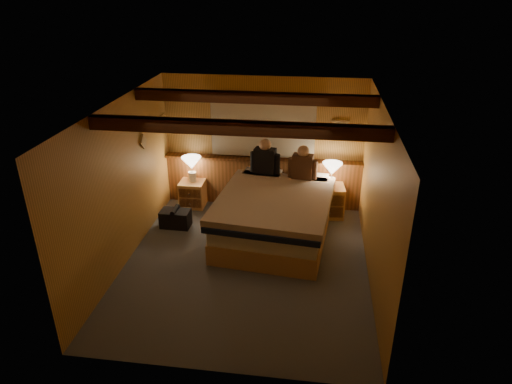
% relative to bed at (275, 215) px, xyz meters
% --- Properties ---
extents(floor, '(4.20, 4.20, 0.00)m').
position_rel_bed_xyz_m(floor, '(-0.35, -0.86, -0.40)').
color(floor, '#565D67').
rests_on(floor, ground).
extents(ceiling, '(4.20, 4.20, 0.00)m').
position_rel_bed_xyz_m(ceiling, '(-0.35, -0.86, 2.00)').
color(ceiling, tan).
rests_on(ceiling, wall_back).
extents(wall_back, '(3.60, 0.00, 3.60)m').
position_rel_bed_xyz_m(wall_back, '(-0.35, 1.24, 0.80)').
color(wall_back, gold).
rests_on(wall_back, floor).
extents(wall_left, '(0.00, 4.20, 4.20)m').
position_rel_bed_xyz_m(wall_left, '(-2.15, -0.86, 0.80)').
color(wall_left, gold).
rests_on(wall_left, floor).
extents(wall_right, '(0.00, 4.20, 4.20)m').
position_rel_bed_xyz_m(wall_right, '(1.45, -0.86, 0.80)').
color(wall_right, gold).
rests_on(wall_right, floor).
extents(wall_front, '(3.60, 0.00, 3.60)m').
position_rel_bed_xyz_m(wall_front, '(-0.35, -2.96, 0.80)').
color(wall_front, gold).
rests_on(wall_front, floor).
extents(wainscot, '(3.60, 0.23, 0.94)m').
position_rel_bed_xyz_m(wainscot, '(-0.35, 1.18, 0.09)').
color(wainscot, brown).
rests_on(wainscot, wall_back).
extents(curtain_window, '(2.18, 0.09, 1.11)m').
position_rel_bed_xyz_m(curtain_window, '(-0.35, 1.17, 1.12)').
color(curtain_window, '#462411').
rests_on(curtain_window, wall_back).
extents(ceiling_beams, '(3.60, 1.65, 0.16)m').
position_rel_bed_xyz_m(ceiling_beams, '(-0.35, -0.71, 1.91)').
color(ceiling_beams, '#462411').
rests_on(ceiling_beams, ceiling).
extents(coat_rail, '(0.05, 0.55, 0.24)m').
position_rel_bed_xyz_m(coat_rail, '(-2.07, 0.72, 1.27)').
color(coat_rail, white).
rests_on(coat_rail, wall_left).
extents(framed_print, '(0.30, 0.04, 0.25)m').
position_rel_bed_xyz_m(framed_print, '(1.00, 1.22, 1.15)').
color(framed_print, tan).
rests_on(framed_print, wall_back).
extents(bed, '(1.95, 2.42, 0.77)m').
position_rel_bed_xyz_m(bed, '(0.00, 0.00, 0.00)').
color(bed, tan).
rests_on(bed, floor).
extents(nightstand_left, '(0.45, 0.41, 0.49)m').
position_rel_bed_xyz_m(nightstand_left, '(-1.63, 0.91, -0.15)').
color(nightstand_left, tan).
rests_on(nightstand_left, floor).
extents(nightstand_right, '(0.57, 0.52, 0.57)m').
position_rel_bed_xyz_m(nightstand_right, '(0.88, 0.88, -0.11)').
color(nightstand_right, tan).
rests_on(nightstand_right, floor).
extents(lamp_left, '(0.36, 0.36, 0.47)m').
position_rel_bed_xyz_m(lamp_left, '(-1.63, 0.96, 0.42)').
color(lamp_left, white).
rests_on(lamp_left, nightstand_left).
extents(lamp_right, '(0.34, 0.34, 0.45)m').
position_rel_bed_xyz_m(lamp_right, '(0.90, 0.85, 0.49)').
color(lamp_right, white).
rests_on(lamp_right, nightstand_right).
extents(person_left, '(0.53, 0.27, 0.66)m').
position_rel_bed_xyz_m(person_left, '(-0.27, 0.88, 0.62)').
color(person_left, black).
rests_on(person_left, bed).
extents(person_right, '(0.50, 0.25, 0.62)m').
position_rel_bed_xyz_m(person_right, '(0.39, 0.74, 0.61)').
color(person_right, '#482C1C').
rests_on(person_right, bed).
extents(duffel_bag, '(0.51, 0.31, 0.36)m').
position_rel_bed_xyz_m(duffel_bag, '(-1.73, 0.11, -0.24)').
color(duffel_bag, black).
rests_on(duffel_bag, floor).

